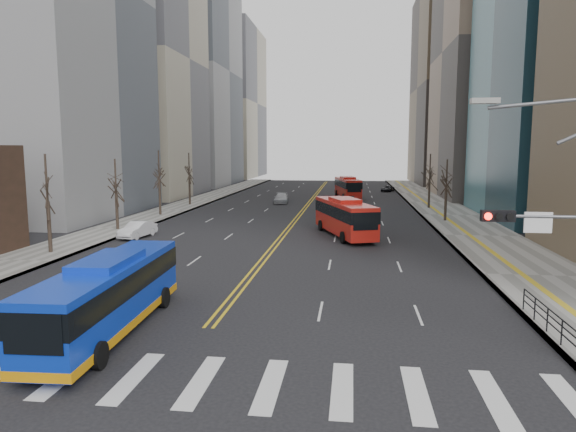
{
  "coord_description": "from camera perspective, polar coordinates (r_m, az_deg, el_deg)",
  "views": [
    {
      "loc": [
        6.12,
        -15.84,
        7.75
      ],
      "look_at": [
        2.95,
        9.44,
        4.39
      ],
      "focal_mm": 32.0,
      "sensor_mm": 36.0,
      "label": 1
    }
  ],
  "objects": [
    {
      "name": "ground",
      "position": [
        18.67,
        -13.3,
        -17.23
      ],
      "size": [
        220.0,
        220.0,
        0.0
      ],
      "primitive_type": "plane",
      "color": "black"
    },
    {
      "name": "sidewalk_right",
      "position": [
        62.37,
        17.62,
        0.08
      ],
      "size": [
        7.0,
        130.0,
        0.15
      ],
      "primitive_type": "cube",
      "color": "slate",
      "rests_on": "ground"
    },
    {
      "name": "sidewalk_left",
      "position": [
        65.36,
        -13.14,
        0.56
      ],
      "size": [
        5.0,
        130.0,
        0.15
      ],
      "primitive_type": "cube",
      "color": "slate",
      "rests_on": "ground"
    },
    {
      "name": "crosswalk",
      "position": [
        18.66,
        -13.3,
        -17.21
      ],
      "size": [
        26.7,
        4.0,
        0.01
      ],
      "color": "silver",
      "rests_on": "ground"
    },
    {
      "name": "centerline",
      "position": [
        71.53,
        2.21,
        1.28
      ],
      "size": [
        0.55,
        100.0,
        0.01
      ],
      "color": "gold",
      "rests_on": "ground"
    },
    {
      "name": "office_towers",
      "position": [
        86.09,
        3.21,
        18.32
      ],
      "size": [
        83.0,
        134.0,
        58.0
      ],
      "color": "gray",
      "rests_on": "ground"
    },
    {
      "name": "pedestrian_railing",
      "position": [
        24.33,
        26.88,
        -9.87
      ],
      "size": [
        0.06,
        6.06,
        1.02
      ],
      "color": "black",
      "rests_on": "sidewalk_right"
    },
    {
      "name": "street_trees",
      "position": [
        52.2,
        -7.63,
        4.28
      ],
      "size": [
        35.2,
        47.2,
        7.6
      ],
      "color": "black",
      "rests_on": "ground"
    },
    {
      "name": "blue_bus",
      "position": [
        23.06,
        -19.26,
        -8.1
      ],
      "size": [
        2.95,
        11.21,
        3.26
      ],
      "color": "#0C32C2",
      "rests_on": "ground"
    },
    {
      "name": "red_bus_near",
      "position": [
        45.78,
        6.3,
        0.11
      ],
      "size": [
        5.84,
        10.92,
        3.41
      ],
      "color": "red",
      "rests_on": "ground"
    },
    {
      "name": "red_bus_far",
      "position": [
        81.59,
        6.65,
        3.33
      ],
      "size": [
        4.47,
        10.87,
        3.38
      ],
      "color": "red",
      "rests_on": "ground"
    },
    {
      "name": "car_white",
      "position": [
        46.81,
        -16.37,
        -1.46
      ],
      "size": [
        2.16,
        4.46,
        1.41
      ],
      "primitive_type": "imported",
      "rotation": [
        0.0,
        0.0,
        -0.16
      ],
      "color": "silver",
      "rests_on": "ground"
    },
    {
      "name": "car_dark_mid",
      "position": [
        71.08,
        6.96,
        1.73
      ],
      "size": [
        1.62,
        3.97,
        1.35
      ],
      "primitive_type": "imported",
      "rotation": [
        0.0,
        0.0,
        0.01
      ],
      "color": "black",
      "rests_on": "ground"
    },
    {
      "name": "car_silver",
      "position": [
        73.44,
        -0.77,
        1.98
      ],
      "size": [
        2.32,
        4.85,
        1.36
      ],
      "primitive_type": "imported",
      "rotation": [
        0.0,
        0.0,
        0.09
      ],
      "color": "#ACACB1",
      "rests_on": "ground"
    },
    {
      "name": "car_dark_far",
      "position": [
        95.06,
        11.01,
        3.01
      ],
      "size": [
        2.9,
        4.19,
        1.06
      ],
      "primitive_type": "imported",
      "rotation": [
        0.0,
        0.0,
        -0.33
      ],
      "color": "black",
      "rests_on": "ground"
    }
  ]
}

